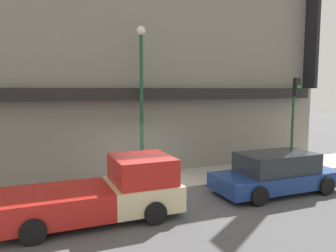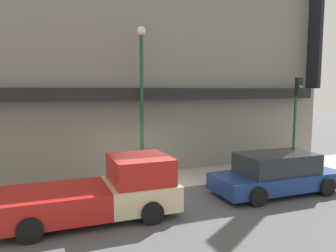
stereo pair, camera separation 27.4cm
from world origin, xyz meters
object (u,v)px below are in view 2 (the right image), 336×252
(pickup_truck, at_px, (102,192))
(parked_car, at_px, (276,174))
(traffic_light, at_px, (296,107))
(street_lamp, at_px, (142,86))
(fire_hydrant, at_px, (123,181))

(pickup_truck, distance_m, parked_car, 6.30)
(traffic_light, bearing_deg, street_lamp, 172.66)
(fire_hydrant, bearing_deg, traffic_light, 0.46)
(parked_car, xyz_separation_m, street_lamp, (-4.13, 3.10, 3.16))
(parked_car, relative_size, traffic_light, 1.14)
(pickup_truck, distance_m, traffic_light, 9.65)
(fire_hydrant, distance_m, street_lamp, 3.73)
(fire_hydrant, distance_m, traffic_light, 8.40)
(pickup_truck, height_order, street_lamp, street_lamp)
(parked_car, xyz_separation_m, traffic_light, (2.84, 2.20, 2.25))
(parked_car, relative_size, fire_hydrant, 8.11)
(fire_hydrant, bearing_deg, parked_car, -22.46)
(street_lamp, bearing_deg, parked_car, -36.88)
(parked_car, distance_m, street_lamp, 6.05)
(parked_car, height_order, fire_hydrant, parked_car)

